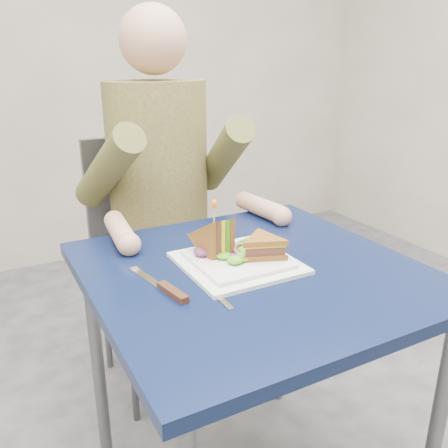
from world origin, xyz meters
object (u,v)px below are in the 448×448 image
chair (153,244)px  sandwich_upright (215,241)px  table (252,297)px  sandwich_flat (263,247)px  plate (238,261)px  diner (160,149)px  fork (213,291)px  knife (167,289)px

chair → sandwich_upright: (-0.06, -0.63, 0.24)m
table → sandwich_flat: 0.13m
chair → plate: 0.70m
diner → sandwich_upright: diner is taller
table → sandwich_upright: sandwich_upright is taller
fork → knife: bearing=149.7°
fork → knife: knife is taller
table → sandwich_flat: size_ratio=4.65×
sandwich_upright → fork: (-0.08, -0.14, -0.05)m
sandwich_flat → sandwich_upright: (-0.09, 0.07, 0.01)m
sandwich_flat → knife: (-0.25, -0.02, -0.04)m
chair → diner: (-0.00, -0.11, 0.37)m
plate → fork: (-0.12, -0.10, -0.01)m
chair → knife: size_ratio=4.22×
plate → knife: 0.21m
sandwich_flat → fork: sandwich_flat is taller
sandwich_upright → fork: size_ratio=0.78×
plate → knife: size_ratio=1.18×
plate → sandwich_upright: size_ratio=1.86×
sandwich_flat → fork: size_ratio=0.90×
diner → plate: bearing=-92.5°
table → sandwich_flat: bearing=10.5°
table → plate: plate is taller
knife → fork: bearing=-30.3°
sandwich_flat → knife: bearing=-174.7°
chair → fork: bearing=-100.4°
table → chair: chair is taller
table → diner: bearing=90.0°
table → chair: 0.71m
knife → table: bearing=4.6°
table → knife: knife is taller
diner → sandwich_flat: (0.03, -0.59, -0.14)m
sandwich_upright → knife: sandwich_upright is taller
diner → sandwich_upright: 0.54m
chair → plate: bearing=-92.1°
sandwich_flat → fork: 0.19m
table → fork: fork is taller
table → fork: 0.18m
table → diner: diner is taller
chair → fork: (-0.14, -0.77, 0.19)m
diner → sandwich_upright: (-0.06, -0.52, -0.13)m
plate → sandwich_upright: sandwich_upright is taller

